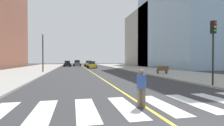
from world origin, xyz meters
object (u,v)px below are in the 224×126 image
object	(u,v)px
car_silver_nearest	(89,64)
street_lamp	(43,48)
car_yellow_second	(92,65)
car_gray_fourth	(77,63)
car_black_third	(67,64)
park_bench	(162,70)
pedestrian_crossing	(141,86)
traffic_light_near_corner	(213,40)

from	to	relation	value
car_silver_nearest	street_lamp	size ratio (longest dim) A/B	0.66
car_yellow_second	car_gray_fourth	distance (m)	17.41
car_black_third	park_bench	bearing A→B (deg)	-68.57
car_yellow_second	car_black_third	world-z (taller)	car_black_third
car_black_third	street_lamp	size ratio (longest dim) A/B	0.64
pedestrian_crossing	park_bench	bearing A→B (deg)	-87.87
pedestrian_crossing	street_lamp	distance (m)	25.24
car_gray_fourth	traffic_light_near_corner	bearing A→B (deg)	-79.11
car_black_third	park_bench	world-z (taller)	car_black_third
car_gray_fourth	car_black_third	bearing A→B (deg)	-123.83
car_gray_fourth	street_lamp	bearing A→B (deg)	-100.94
car_gray_fourth	street_lamp	size ratio (longest dim) A/B	0.70
pedestrian_crossing	traffic_light_near_corner	bearing A→B (deg)	-117.56
park_bench	pedestrian_crossing	distance (m)	18.44
car_silver_nearest	traffic_light_near_corner	bearing A→B (deg)	95.12
car_silver_nearest	traffic_light_near_corner	distance (m)	46.80
car_gray_fourth	traffic_light_near_corner	distance (m)	52.14
traffic_light_near_corner	park_bench	bearing A→B (deg)	-98.95
car_black_third	traffic_light_near_corner	size ratio (longest dim) A/B	0.83
car_silver_nearest	park_bench	bearing A→B (deg)	100.27
car_silver_nearest	car_yellow_second	xyz separation A→B (m)	(-0.26, -12.23, -0.05)
car_gray_fourth	park_bench	xyz separation A→B (m)	(11.25, -39.79, -0.27)
traffic_light_near_corner	street_lamp	distance (m)	25.07
car_black_third	park_bench	distance (m)	37.96
car_silver_nearest	traffic_light_near_corner	world-z (taller)	traffic_light_near_corner
traffic_light_near_corner	street_lamp	xyz separation A→B (m)	(-15.85, 19.42, 0.37)
park_bench	pedestrian_crossing	world-z (taller)	pedestrian_crossing
car_black_third	pedestrian_crossing	world-z (taller)	car_black_third
car_silver_nearest	pedestrian_crossing	distance (m)	50.69
park_bench	pedestrian_crossing	xyz separation A→B (m)	(-9.63, -15.72, 0.27)
car_yellow_second	street_lamp	world-z (taller)	street_lamp
traffic_light_near_corner	park_bench	world-z (taller)	traffic_light_near_corner
car_black_third	car_gray_fourth	size ratio (longest dim) A/B	0.92
car_yellow_second	car_gray_fourth	bearing A→B (deg)	-80.51
car_gray_fourth	street_lamp	world-z (taller)	street_lamp
car_yellow_second	car_gray_fourth	world-z (taller)	car_gray_fourth
traffic_light_near_corner	pedestrian_crossing	xyz separation A→B (m)	(-7.83, -4.31, -2.77)
car_yellow_second	park_bench	size ratio (longest dim) A/B	2.26
car_black_third	street_lamp	world-z (taller)	street_lamp
traffic_light_near_corner	car_silver_nearest	bearing A→B (deg)	-82.79
street_lamp	traffic_light_near_corner	bearing A→B (deg)	-50.79
park_bench	street_lamp	world-z (taller)	street_lamp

